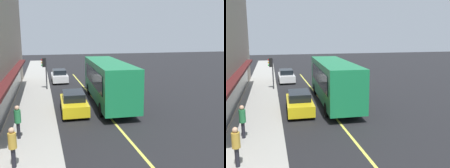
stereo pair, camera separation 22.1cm
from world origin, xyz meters
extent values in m
plane|color=black|center=(0.00, 0.00, 0.00)|extent=(120.00, 120.00, 0.00)
cube|color=#9E9B93|center=(0.00, 5.17, 0.07)|extent=(80.00, 3.11, 0.15)
cube|color=#D8D14C|center=(0.00, 0.00, 0.00)|extent=(36.00, 0.16, 0.01)
cube|color=#4C1919|center=(2.02, 6.48, 2.80)|extent=(19.20, 0.70, 0.20)
cube|color=black|center=(2.02, 6.70, 1.50)|extent=(16.46, 0.08, 2.00)
cube|color=#197F47|center=(1.10, -0.83, 2.00)|extent=(11.13, 3.15, 3.00)
cube|color=black|center=(6.54, -1.15, 2.36)|extent=(0.24, 2.10, 1.80)
cube|color=black|center=(0.87, 0.45, 2.36)|extent=(8.79, 0.58, 1.32)
cube|color=black|center=(0.72, -2.08, 2.36)|extent=(8.79, 0.58, 1.32)
cube|color=#0CF259|center=(6.61, -1.16, 3.25)|extent=(0.19, 1.90, 0.36)
cube|color=#2D2D33|center=(6.64, -1.16, 0.75)|extent=(0.30, 2.41, 0.40)
cylinder|color=black|center=(4.68, 0.09, 0.50)|extent=(1.02, 0.36, 1.00)
cylinder|color=black|center=(4.54, -2.17, 0.50)|extent=(1.02, 0.36, 1.00)
cylinder|color=black|center=(-2.35, 0.51, 0.50)|extent=(1.02, 0.36, 1.00)
cylinder|color=black|center=(-2.48, -1.75, 0.50)|extent=(1.02, 0.36, 1.00)
cylinder|color=#2D2D33|center=(7.56, 3.96, 1.75)|extent=(0.12, 0.12, 3.20)
cube|color=black|center=(7.56, 4.16, 2.90)|extent=(0.30, 0.30, 0.90)
sphere|color=red|center=(7.56, 4.33, 3.17)|extent=(0.18, 0.18, 0.18)
sphere|color=orange|center=(7.56, 4.33, 2.90)|extent=(0.18, 0.18, 0.18)
sphere|color=green|center=(7.56, 4.33, 2.63)|extent=(0.18, 0.18, 0.18)
cube|color=white|center=(12.20, 2.34, 0.60)|extent=(4.31, 1.82, 0.75)
cube|color=black|center=(12.35, 2.34, 1.25)|extent=(2.41, 1.52, 0.55)
cylinder|color=black|center=(10.78, 1.52, 0.32)|extent=(0.64, 0.22, 0.64)
cylinder|color=black|center=(10.78, 3.16, 0.32)|extent=(0.64, 0.22, 0.64)
cylinder|color=black|center=(13.62, 1.53, 0.32)|extent=(0.64, 0.22, 0.64)
cylinder|color=black|center=(13.61, 3.17, 0.32)|extent=(0.64, 0.22, 0.64)
cube|color=yellow|center=(-0.86, 2.25, 0.60)|extent=(4.37, 1.96, 0.75)
cube|color=black|center=(-0.71, 2.24, 1.25)|extent=(2.46, 1.60, 0.55)
cylinder|color=black|center=(-2.31, 1.48, 0.32)|extent=(0.65, 0.24, 0.64)
cylinder|color=black|center=(-2.25, 3.12, 0.32)|extent=(0.65, 0.24, 0.64)
cylinder|color=black|center=(0.53, 1.37, 0.32)|extent=(0.65, 0.24, 0.64)
cylinder|color=black|center=(0.59, 3.01, 0.32)|extent=(0.65, 0.24, 0.64)
cylinder|color=black|center=(-8.39, 5.69, 0.57)|extent=(0.18, 0.18, 0.84)
cylinder|color=#B28C33|center=(-8.39, 5.69, 1.33)|extent=(0.34, 0.34, 0.67)
sphere|color=tan|center=(-8.39, 5.69, 1.78)|extent=(0.24, 0.24, 0.24)
cylinder|color=black|center=(-5.23, 5.73, 0.59)|extent=(0.18, 0.18, 0.88)
cylinder|color=#26723F|center=(-5.23, 5.73, 1.38)|extent=(0.34, 0.34, 0.69)
sphere|color=tan|center=(-5.23, 5.73, 1.85)|extent=(0.25, 0.25, 0.25)
camera|label=1|loc=(-18.82, 4.37, 5.54)|focal=40.46mm
camera|label=2|loc=(-18.88, 4.16, 5.54)|focal=40.46mm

